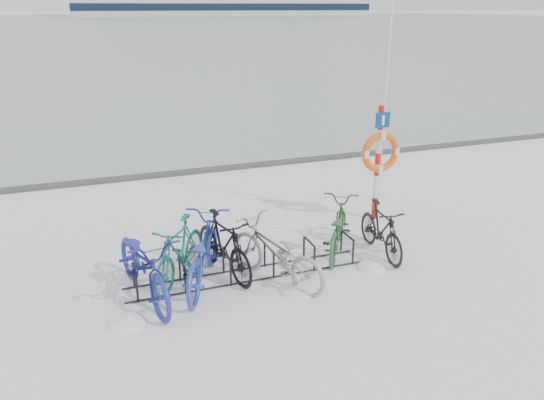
% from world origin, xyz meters
% --- Properties ---
extents(ground, '(900.00, 900.00, 0.00)m').
position_xyz_m(ground, '(0.00, 0.00, 0.00)').
color(ground, white).
rests_on(ground, ground).
extents(ice_sheet, '(400.00, 298.00, 0.02)m').
position_xyz_m(ice_sheet, '(0.00, 155.00, 0.01)').
color(ice_sheet, '#A1AEB6').
rests_on(ice_sheet, ground).
extents(quay_edge, '(400.00, 0.25, 0.10)m').
position_xyz_m(quay_edge, '(0.00, 5.90, 0.05)').
color(quay_edge, '#3F3F42').
rests_on(quay_edge, ground).
extents(bike_rack, '(4.00, 0.48, 0.46)m').
position_xyz_m(bike_rack, '(0.00, 0.00, 0.18)').
color(bike_rack, black).
rests_on(bike_rack, ground).
extents(lifebuoy_station, '(0.82, 0.23, 4.28)m').
position_xyz_m(lifebuoy_station, '(3.21, 1.41, 1.44)').
color(lifebuoy_station, red).
rests_on(lifebuoy_station, ground).
extents(bike_0, '(1.16, 2.25, 1.13)m').
position_xyz_m(bike_0, '(-1.66, -0.08, 0.56)').
color(bike_0, navy).
rests_on(bike_0, ground).
extents(bike_1, '(1.43, 1.70, 1.05)m').
position_xyz_m(bike_1, '(-1.06, 0.26, 0.53)').
color(bike_1, '#146354').
rests_on(bike_1, ground).
extents(bike_2, '(1.54, 2.20, 1.10)m').
position_xyz_m(bike_2, '(-0.75, 0.04, 0.55)').
color(bike_2, '#293FA0').
rests_on(bike_2, ground).
extents(bike_3, '(0.90, 1.83, 1.06)m').
position_xyz_m(bike_3, '(-0.34, 0.25, 0.53)').
color(bike_3, black).
rests_on(bike_3, ground).
extents(bike_4, '(1.49, 2.08, 1.04)m').
position_xyz_m(bike_4, '(0.37, -0.29, 0.52)').
color(bike_4, '#929598').
rests_on(bike_4, ground).
extents(bike_5, '(1.55, 1.90, 0.97)m').
position_xyz_m(bike_5, '(1.78, 0.36, 0.48)').
color(bike_5, '#275A2E').
rests_on(bike_5, ground).
extents(bike_6, '(0.57, 1.63, 0.96)m').
position_xyz_m(bike_6, '(2.47, 0.01, 0.48)').
color(bike_6, black).
rests_on(bike_6, ground).
extents(snow_drifts, '(5.02, 2.02, 0.19)m').
position_xyz_m(snow_drifts, '(-0.00, -0.23, 0.00)').
color(snow_drifts, white).
rests_on(snow_drifts, ground).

